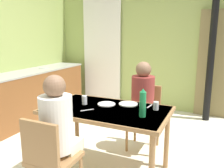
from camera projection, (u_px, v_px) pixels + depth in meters
The scene contains 22 objects.
ground_plane at pixel (91, 160), 2.97m from camera, with size 6.49×6.49×0.00m, color silver.
wall_back at pixel (149, 43), 4.90m from camera, with size 4.41×0.10×2.74m, color #A0B361.
wall_left at pixel (2, 45), 4.09m from camera, with size 0.10×3.74×2.74m, color #9DB05F.
door_wooden at pixel (220, 65), 4.34m from camera, with size 0.80×0.05×2.00m, color olive.
stove_pipe_column at pixel (212, 45), 4.09m from camera, with size 0.12×0.12×2.74m, color black.
curtain_panel at pixel (102, 52), 5.28m from camera, with size 0.90×0.03×2.31m, color white.
kitchen_counter at pixel (32, 94), 4.41m from camera, with size 0.61×2.56×0.91m.
dining_table at pixel (106, 115), 2.63m from camera, with size 1.38×0.81×0.75m.
chair_near_diner at pixel (49, 157), 2.08m from camera, with size 0.40×0.40×0.87m.
chair_far_diner at pixel (145, 113), 3.25m from camera, with size 0.40×0.40×0.87m.
person_near_diner at pixel (57, 122), 2.14m from camera, with size 0.30×0.37×0.77m.
person_far_diner at pixel (142, 95), 3.07m from camera, with size 0.30×0.37×0.77m.
water_bottle_green_near at pixel (143, 103), 2.33m from camera, with size 0.07×0.07×0.29m.
dinner_plate_near_left at pixel (128, 104), 2.77m from camera, with size 0.22×0.22×0.01m, color white.
dinner_plate_near_right at pixel (107, 104), 2.76m from camera, with size 0.21×0.21×0.01m, color white.
drinking_glass_by_near_diner at pixel (84, 100), 2.76m from camera, with size 0.06×0.06×0.10m, color silver.
drinking_glass_by_far_diner at pixel (156, 106), 2.56m from camera, with size 0.06×0.06×0.09m, color silver.
drinking_glass_spare_center at pixel (52, 103), 2.68m from camera, with size 0.06×0.06×0.09m, color silver.
bread_plate_sliced at pixel (64, 110), 2.53m from camera, with size 0.19×0.19×0.02m, color #DBB77A.
cutlery_knife_near at pixel (150, 106), 2.69m from camera, with size 0.15×0.02×0.00m, color silver.
cutlery_fork_near at pixel (65, 101), 2.89m from camera, with size 0.15×0.02×0.00m, color silver.
cutlery_knife_far at pixel (87, 110), 2.56m from camera, with size 0.15×0.02×0.00m, color silver.
Camera 1 is at (1.37, -2.35, 1.57)m, focal length 37.70 mm.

